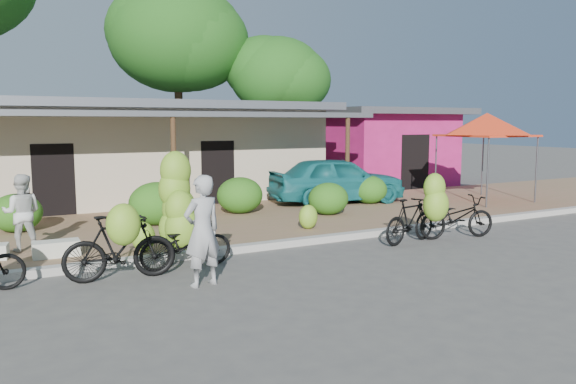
% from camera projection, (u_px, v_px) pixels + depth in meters
% --- Properties ---
extents(ground, '(100.00, 100.00, 0.00)m').
position_uv_depth(ground, '(281.00, 276.00, 9.83)').
color(ground, '#514E4B').
rests_on(ground, ground).
extents(sidewalk, '(60.00, 6.00, 0.12)m').
position_uv_depth(sidewalk, '(189.00, 226.00, 14.18)').
color(sidewalk, '#8E614C').
rests_on(sidewalk, ground).
extents(curb, '(60.00, 0.25, 0.15)m').
position_uv_depth(curb, '(236.00, 249.00, 11.57)').
color(curb, '#A8A399').
rests_on(curb, ground).
extents(shop_main, '(13.00, 8.50, 3.35)m').
position_uv_depth(shop_main, '(131.00, 150.00, 19.14)').
color(shop_main, '#C4B194').
rests_on(shop_main, ground).
extents(shop_pink, '(6.00, 6.00, 3.25)m').
position_uv_depth(shop_pink, '(376.00, 146.00, 24.20)').
color(shop_pink, '#C41E6E').
rests_on(shop_pink, ground).
extents(tree_center_right, '(6.10, 6.06, 8.85)m').
position_uv_depth(tree_center_right, '(172.00, 35.00, 25.07)').
color(tree_center_right, '#4F3B1F').
rests_on(tree_center_right, ground).
extents(tree_near_right, '(4.51, 4.33, 6.56)m').
position_uv_depth(tree_near_right, '(272.00, 73.00, 25.44)').
color(tree_near_right, '#4F3B1F').
rests_on(tree_near_right, ground).
extents(hedge_1, '(1.16, 1.05, 0.91)m').
position_uv_depth(hedge_1, '(16.00, 213.00, 13.10)').
color(hedge_1, '#1B5413').
rests_on(hedge_1, sidewalk).
extents(hedge_2, '(1.38, 1.25, 1.08)m').
position_uv_depth(hedge_2, '(157.00, 203.00, 14.03)').
color(hedge_2, '#1B5413').
rests_on(hedge_2, sidewalk).
extents(hedge_3, '(1.31, 1.18, 1.02)m').
position_uv_depth(hedge_3, '(240.00, 195.00, 15.82)').
color(hedge_3, '#1B5413').
rests_on(hedge_3, sidewalk).
extents(hedge_4, '(1.15, 1.03, 0.89)m').
position_uv_depth(hedge_4, '(328.00, 199.00, 15.58)').
color(hedge_4, '#1B5413').
rests_on(hedge_4, sidewalk).
extents(hedge_5, '(1.13, 1.02, 0.88)m').
position_uv_depth(hedge_5, '(370.00, 190.00, 17.72)').
color(hedge_5, '#1B5413').
rests_on(hedge_5, sidewalk).
extents(red_canopy, '(3.50, 3.50, 2.86)m').
position_uv_depth(red_canopy, '(487.00, 124.00, 18.14)').
color(red_canopy, '#59595E').
rests_on(red_canopy, sidewalk).
extents(bike_left, '(1.92, 1.24, 1.41)m').
position_uv_depth(bike_left, '(120.00, 245.00, 9.43)').
color(bike_left, black).
rests_on(bike_left, ground).
extents(bike_center, '(1.74, 1.14, 2.14)m').
position_uv_depth(bike_center, '(181.00, 221.00, 10.51)').
color(bike_center, black).
rests_on(bike_center, ground).
extents(bike_right, '(1.75, 1.30, 1.61)m').
position_uv_depth(bike_right, '(417.00, 214.00, 12.30)').
color(bike_right, black).
rests_on(bike_right, ground).
extents(bike_far_right, '(1.98, 1.06, 0.99)m').
position_uv_depth(bike_far_right, '(457.00, 217.00, 12.98)').
color(bike_far_right, black).
rests_on(bike_far_right, ground).
extents(loose_banana_a, '(0.47, 0.40, 0.59)m').
position_uv_depth(loose_banana_a, '(143.00, 237.00, 11.14)').
color(loose_banana_a, '#7FB72D').
rests_on(loose_banana_a, sidewalk).
extents(loose_banana_b, '(0.50, 0.43, 0.63)m').
position_uv_depth(loose_banana_b, '(174.00, 231.00, 11.60)').
color(loose_banana_b, '#7FB72D').
rests_on(loose_banana_b, sidewalk).
extents(loose_banana_c, '(0.47, 0.40, 0.59)m').
position_uv_depth(loose_banana_c, '(308.00, 217.00, 13.51)').
color(loose_banana_c, '#7FB72D').
rests_on(loose_banana_c, sidewalk).
extents(sack_near, '(0.86, 0.42, 0.30)m').
position_uv_depth(sack_near, '(56.00, 249.00, 10.75)').
color(sack_near, silver).
rests_on(sack_near, sidewalk).
extents(vendor, '(0.75, 0.58, 1.84)m').
position_uv_depth(vendor, '(202.00, 231.00, 9.14)').
color(vendor, '#999999').
rests_on(vendor, ground).
extents(bystander, '(0.87, 0.75, 1.54)m').
position_uv_depth(bystander, '(22.00, 213.00, 11.16)').
color(bystander, silver).
rests_on(bystander, sidewalk).
extents(teal_van, '(4.56, 2.36, 1.48)m').
position_uv_depth(teal_van, '(337.00, 180.00, 17.89)').
color(teal_van, '#196D71').
rests_on(teal_van, sidewalk).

